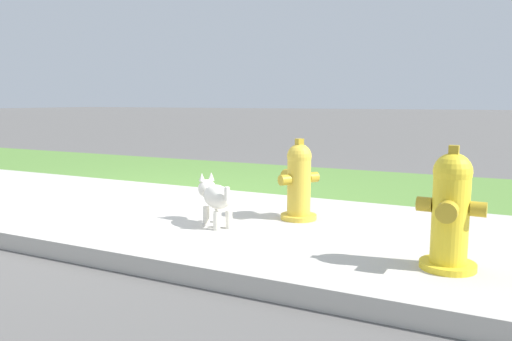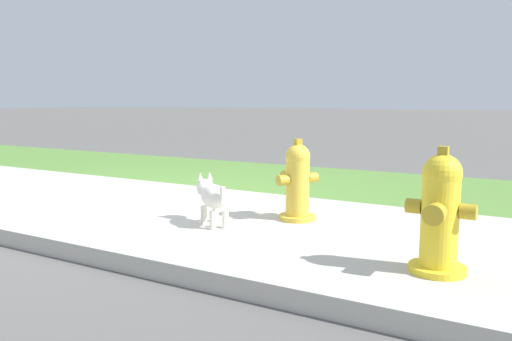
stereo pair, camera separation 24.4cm
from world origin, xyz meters
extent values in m
plane|color=#5B5956|center=(0.00, 0.00, 0.00)|extent=(120.00, 120.00, 0.00)
cube|color=#BCB7AD|center=(0.00, 0.00, 0.01)|extent=(18.00, 2.53, 0.01)
cube|color=#568438|center=(0.00, 2.45, 0.00)|extent=(18.00, 2.37, 0.01)
cube|color=#BCB7AD|center=(0.00, -1.35, 0.06)|extent=(18.00, 0.16, 0.12)
cylinder|color=gold|center=(1.61, 0.30, 0.03)|extent=(0.31, 0.31, 0.05)
cylinder|color=gold|center=(1.61, 0.30, 0.30)|extent=(0.20, 0.20, 0.51)
sphere|color=gold|center=(1.61, 0.30, 0.56)|extent=(0.21, 0.21, 0.21)
cube|color=#B29323|center=(1.61, 0.30, 0.68)|extent=(0.08, 0.08, 0.06)
cylinder|color=#B29323|center=(1.53, 0.18, 0.36)|extent=(0.12, 0.12, 0.09)
cylinder|color=#B29323|center=(1.69, 0.43, 0.36)|extent=(0.12, 0.12, 0.09)
cylinder|color=#B29323|center=(1.48, 0.39, 0.36)|extent=(0.15, 0.15, 0.12)
cylinder|color=yellow|center=(2.91, -0.50, 0.03)|extent=(0.34, 0.34, 0.05)
cylinder|color=yellow|center=(2.91, -0.50, 0.33)|extent=(0.22, 0.22, 0.56)
sphere|color=yellow|center=(2.91, -0.50, 0.61)|extent=(0.23, 0.23, 0.23)
cube|color=#B29323|center=(2.91, -0.50, 0.74)|extent=(0.06, 0.06, 0.06)
cylinder|color=#B29323|center=(3.06, -0.50, 0.40)|extent=(0.09, 0.09, 0.09)
cylinder|color=#B29323|center=(2.75, -0.49, 0.40)|extent=(0.09, 0.09, 0.09)
cylinder|color=#B29323|center=(2.90, -0.65, 0.40)|extent=(0.12, 0.10, 0.12)
ellipsoid|color=silver|center=(1.11, -0.22, 0.25)|extent=(0.40, 0.36, 0.19)
sphere|color=silver|center=(0.93, -0.10, 0.29)|extent=(0.15, 0.15, 0.15)
sphere|color=black|center=(0.87, -0.05, 0.28)|extent=(0.03, 0.03, 0.03)
cone|color=silver|center=(0.90, -0.13, 0.39)|extent=(0.08, 0.08, 0.07)
cone|color=silver|center=(0.95, -0.06, 0.39)|extent=(0.08, 0.08, 0.07)
cylinder|color=silver|center=(0.99, -0.20, 0.08)|extent=(0.05, 0.05, 0.16)
cylinder|color=silver|center=(1.05, -0.12, 0.08)|extent=(0.05, 0.05, 0.16)
cylinder|color=silver|center=(1.17, -0.33, 0.08)|extent=(0.05, 0.05, 0.16)
cylinder|color=silver|center=(1.23, -0.25, 0.08)|extent=(0.05, 0.05, 0.16)
cylinder|color=silver|center=(1.27, -0.34, 0.31)|extent=(0.04, 0.04, 0.11)
camera|label=1|loc=(3.17, -3.65, 1.03)|focal=35.00mm
camera|label=2|loc=(3.38, -3.53, 1.03)|focal=35.00mm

